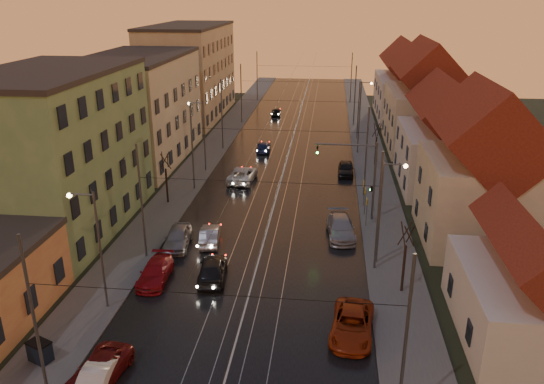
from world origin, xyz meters
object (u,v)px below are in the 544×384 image
(street_lamp_1, at_px, (385,203))
(parked_right_0, at_px, (352,324))
(driving_car_4, at_px, (276,112))
(driving_car_3, at_px, (263,147))
(street_lamp_0, at_px, (94,239))
(street_lamp_3, at_px, (361,104))
(driving_car_2, at_px, (242,175))
(parked_left_1, at_px, (98,372))
(parked_right_1, at_px, (341,228))
(parked_right_2, at_px, (346,169))
(traffic_light_mast, at_px, (363,171))
(dumpster, at_px, (40,352))
(parked_left_2, at_px, (155,272))
(driving_car_0, at_px, (212,269))
(parked_left_3, at_px, (178,237))
(street_lamp_2, at_px, (201,129))
(driving_car_1, at_px, (210,235))

(street_lamp_1, bearing_deg, parked_right_0, -104.71)
(driving_car_4, distance_m, parked_right_0, 59.81)
(driving_car_3, distance_m, parked_right_0, 39.08)
(street_lamp_0, height_order, street_lamp_1, same)
(street_lamp_3, bearing_deg, driving_car_4, 133.19)
(driving_car_2, bearing_deg, parked_left_1, 88.83)
(parked_right_0, bearing_deg, street_lamp_3, 92.91)
(driving_car_2, relative_size, driving_car_4, 1.45)
(parked_right_1, relative_size, parked_right_2, 1.27)
(traffic_light_mast, xyz_separation_m, driving_car_4, (-11.79, 41.74, -3.96))
(street_lamp_3, height_order, dumpster, street_lamp_3)
(driving_car_3, xyz_separation_m, parked_right_0, (9.99, -37.78, 0.12))
(parked_left_2, height_order, dumpster, parked_left_2)
(parked_right_2, bearing_deg, driving_car_0, -111.26)
(traffic_light_mast, height_order, parked_left_3, traffic_light_mast)
(parked_right_1, bearing_deg, parked_right_2, 82.45)
(street_lamp_3, xyz_separation_m, parked_left_1, (-15.62, -50.70, -4.24))
(street_lamp_3, bearing_deg, parked_right_2, -97.94)
(street_lamp_0, relative_size, driving_car_3, 1.91)
(street_lamp_0, xyz_separation_m, street_lamp_1, (18.21, 8.00, 0.00))
(street_lamp_0, distance_m, parked_right_0, 16.39)
(street_lamp_1, relative_size, driving_car_3, 1.91)
(street_lamp_1, distance_m, street_lamp_3, 36.00)
(street_lamp_2, distance_m, parked_left_1, 35.05)
(driving_car_0, xyz_separation_m, parked_right_0, (9.57, -5.51, -0.07))
(street_lamp_3, height_order, parked_right_1, street_lamp_3)
(parked_right_0, bearing_deg, parked_right_1, 98.07)
(driving_car_4, bearing_deg, parked_right_2, 107.20)
(driving_car_2, height_order, parked_right_2, driving_car_2)
(street_lamp_3, xyz_separation_m, parked_right_1, (-2.90, -31.53, -4.11))
(driving_car_4, relative_size, dumpster, 3.15)
(street_lamp_2, height_order, traffic_light_mast, street_lamp_2)
(street_lamp_0, bearing_deg, driving_car_2, 78.70)
(driving_car_3, height_order, parked_right_0, parked_right_0)
(driving_car_1, distance_m, dumpster, 16.67)
(driving_car_3, xyz_separation_m, dumpster, (-6.99, -42.18, 0.09))
(driving_car_0, relative_size, driving_car_3, 1.11)
(street_lamp_0, height_order, traffic_light_mast, street_lamp_0)
(parked_left_3, bearing_deg, parked_left_2, -96.60)
(parked_left_3, distance_m, parked_right_2, 23.72)
(driving_car_1, height_order, parked_left_3, parked_left_3)
(street_lamp_1, bearing_deg, parked_left_1, -136.73)
(driving_car_3, relative_size, parked_right_0, 0.80)
(driving_car_0, distance_m, parked_right_0, 11.04)
(street_lamp_3, height_order, parked_right_0, street_lamp_3)
(driving_car_2, distance_m, parked_left_1, 31.87)
(street_lamp_1, height_order, driving_car_3, street_lamp_1)
(dumpster, bearing_deg, parked_left_1, 6.47)
(street_lamp_2, relative_size, driving_car_3, 1.91)
(street_lamp_2, distance_m, parked_right_2, 16.59)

